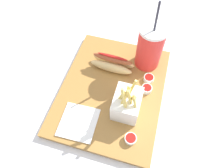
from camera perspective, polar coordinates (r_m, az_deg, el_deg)
The scene contains 9 objects.
ground_plane at distance 0.73m, azimuth -0.00°, elevation -2.50°, with size 2.40×2.40×0.02m, color silver.
food_tray at distance 0.71m, azimuth -0.00°, elevation -1.71°, with size 0.44×0.35×0.02m, color olive.
soda_cup at distance 0.71m, azimuth 10.66°, elevation 10.23°, with size 0.09×0.09×0.27m.
fries_basket at distance 0.63m, azimuth 4.25°, elevation -5.52°, with size 0.10×0.08×0.16m.
hot_dog_1 at distance 0.73m, azimuth 0.10°, elevation 5.96°, with size 0.07×0.16×0.07m.
ketchup_cup_1 at distance 0.72m, azimuth 10.38°, elevation 1.61°, with size 0.04×0.04×0.02m.
ketchup_cup_2 at distance 0.70m, azimuth 9.82°, elevation -1.32°, with size 0.04×0.04×0.02m.
ketchup_cup_3 at distance 0.62m, azimuth 5.28°, elevation -15.13°, with size 0.04×0.04×0.02m.
napkin_stack at distance 0.65m, azimuth -9.43°, elevation -10.62°, with size 0.12×0.11×0.00m, color white.
Camera 1 is at (0.34, 0.10, 0.62)m, focal length 32.31 mm.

